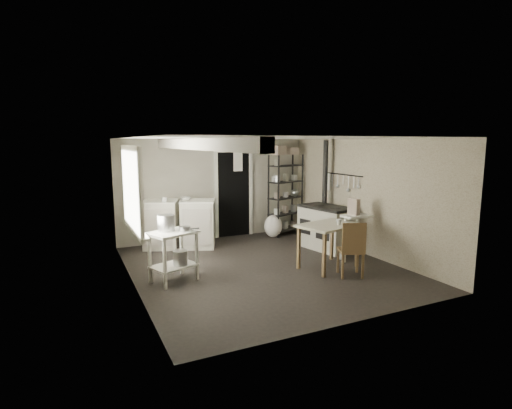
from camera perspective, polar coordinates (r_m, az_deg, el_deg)
name	(u,v)px	position (r m, az deg, el deg)	size (l,w,h in m)	color
floor	(263,267)	(7.30, 1.02, -8.89)	(5.00, 5.00, 0.00)	black
ceiling	(263,138)	(6.95, 1.08, 9.47)	(5.00, 5.00, 0.00)	silver
wall_back	(215,189)	(9.32, -5.83, 2.20)	(4.50, 0.02, 2.30)	#A39E8B
wall_front	(356,233)	(4.96, 14.07, -3.95)	(4.50, 0.02, 2.30)	#A39E8B
wall_left	(131,214)	(6.37, -17.38, -1.28)	(0.02, 5.00, 2.30)	#A39E8B
wall_right	(364,197)	(8.28, 15.13, 1.09)	(0.02, 5.00, 2.30)	#A39E8B
window	(130,190)	(6.52, -17.51, 2.05)	(0.12, 1.76, 1.28)	white
doorway	(234,195)	(9.47, -3.19, 1.42)	(0.96, 0.10, 2.08)	white
ceiling_beam	(196,144)	(6.50, -8.53, 8.53)	(0.18, 5.00, 0.18)	white
wallpaper_panel	(363,197)	(8.27, 15.08, 1.08)	(0.01, 5.00, 2.30)	#BFB79B
utensil_rail	(343,175)	(8.66, 12.36, 4.19)	(0.06, 1.20, 0.44)	#ABABAD
prep_table	(174,257)	(6.60, -11.68, -7.39)	(0.72, 0.52, 0.82)	white
stockpot	(166,224)	(6.53, -12.73, -2.72)	(0.27, 0.27, 0.29)	#ABABAD
saucepan	(185,230)	(6.48, -10.15, -3.54)	(0.19, 0.19, 0.10)	#ABABAD
bucket	(181,258)	(6.58, -10.73, -7.56)	(0.24, 0.24, 0.26)	#ABABAD
base_cabinets	(180,226)	(8.67, -10.85, -3.04)	(1.55, 0.67, 1.02)	beige
mixing_bowl	(186,203)	(8.61, -10.01, 0.24)	(0.29, 0.29, 0.07)	silver
counter_cup	(165,205)	(8.35, -12.91, -0.03)	(0.12, 0.12, 0.09)	silver
shelf_rack	(286,195)	(9.70, 4.25, 1.29)	(0.92, 0.36, 1.94)	black
shelf_jar	(274,179)	(9.52, 2.60, 3.71)	(0.09, 0.09, 0.20)	silver
storage_box_a	(278,152)	(9.44, 3.14, 7.55)	(0.31, 0.27, 0.21)	#C1AE9B
storage_box_b	(292,152)	(9.75, 5.19, 7.45)	(0.25, 0.23, 0.16)	#C1AE9B
stove	(326,228)	(8.52, 10.00, -3.37)	(0.64, 1.15, 0.91)	beige
stovepipe	(325,172)	(8.87, 9.86, 4.63)	(0.11, 0.11, 1.44)	black
side_ledge	(356,238)	(7.80, 14.13, -4.72)	(0.57, 0.31, 0.88)	white
oats_box	(354,208)	(7.69, 13.80, -0.49)	(0.12, 0.20, 0.30)	#C1AE9B
work_table	(328,247)	(7.27, 10.29, -6.00)	(1.05, 0.73, 0.80)	beige
table_cup	(339,224)	(7.18, 11.74, -2.72)	(0.10, 0.10, 0.10)	silver
chair	(351,248)	(6.89, 13.38, -6.03)	(0.39, 0.41, 0.94)	brown
flour_sack	(273,227)	(9.45, 2.47, -3.26)	(0.44, 0.38, 0.53)	white
floor_crock	(342,255)	(7.93, 12.12, -7.08)	(0.12, 0.12, 0.15)	silver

